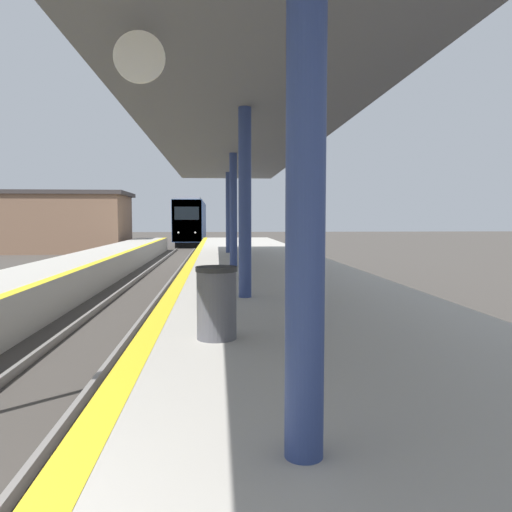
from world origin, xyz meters
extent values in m
cube|color=black|center=(0.00, 49.99, 0.28)|extent=(2.22, 14.70, 0.55)
cube|color=#33518C|center=(0.00, 49.99, 2.41)|extent=(2.61, 16.33, 3.72)
cube|color=#E54C19|center=(0.00, 41.90, 2.41)|extent=(2.56, 0.16, 3.64)
cube|color=black|center=(0.00, 41.84, 3.06)|extent=(2.09, 0.06, 1.12)
cube|color=gray|center=(0.00, 49.99, 4.39)|extent=(2.22, 15.52, 0.24)
sphere|color=white|center=(-0.72, 41.84, 1.39)|extent=(0.18, 0.18, 0.18)
sphere|color=white|center=(0.72, 41.84, 1.39)|extent=(0.18, 0.18, 0.18)
cylinder|color=navy|center=(3.09, 1.53, 2.83)|extent=(0.25, 0.25, 3.61)
cylinder|color=navy|center=(3.09, 8.05, 2.83)|extent=(0.25, 0.25, 3.61)
cylinder|color=navy|center=(3.09, 14.57, 2.83)|extent=(0.25, 0.25, 3.61)
cylinder|color=navy|center=(3.09, 21.09, 2.83)|extent=(0.25, 0.25, 3.61)
cube|color=#515156|center=(3.09, 11.31, 4.73)|extent=(4.56, 26.07, 0.20)
cylinder|color=white|center=(1.73, 4.14, 4.28)|extent=(0.56, 0.04, 0.56)
cylinder|color=#4C4C51|center=(2.55, 4.71, 1.45)|extent=(0.50, 0.50, 0.85)
cylinder|color=#262626|center=(2.55, 4.71, 1.91)|extent=(0.52, 0.52, 0.06)
cube|color=brown|center=(-10.49, 38.09, 2.17)|extent=(11.95, 6.06, 4.34)
cube|color=#383333|center=(-10.49, 38.09, 4.49)|extent=(12.54, 6.37, 0.30)
camera|label=1|loc=(2.55, -1.49, 2.53)|focal=35.00mm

